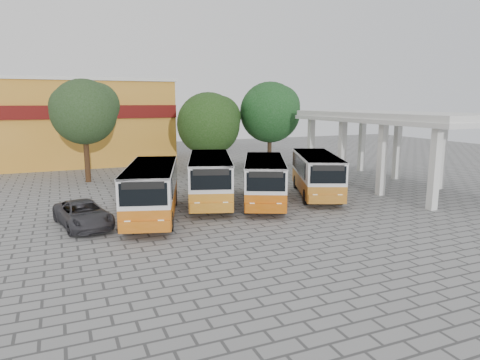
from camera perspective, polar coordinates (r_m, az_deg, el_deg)
name	(u,v)px	position (r m, az deg, el deg)	size (l,w,h in m)	color
ground	(291,213)	(24.14, 6.77, -4.39)	(90.00, 90.00, 0.00)	gray
terminal_shelter	(392,119)	(32.85, 19.65, 7.69)	(6.80, 15.80, 5.40)	silver
shophouse_block	(65,122)	(46.26, -22.31, 7.21)	(20.40, 10.40, 8.30)	orange
bus_far_left	(152,188)	(23.10, -11.67, -1.04)	(4.52, 8.33, 2.83)	#BD5C0D
bus_centre_left	(210,176)	(26.09, -4.00, 0.50)	(4.75, 8.44, 2.86)	#BF7518
bus_centre_right	(265,178)	(25.92, 3.30, 0.25)	(5.25, 8.09, 2.71)	#B85106
bus_far_right	(317,172)	(28.39, 10.19, 1.03)	(5.12, 8.15, 2.74)	#AB6516
tree_left	(85,110)	(34.64, -20.01, 8.80)	(5.16, 4.91, 7.83)	#472C18
tree_middle	(209,122)	(38.15, -4.12, 7.73)	(5.85, 5.57, 6.96)	#432E1E
tree_right	(270,110)	(40.30, 4.09, 9.26)	(5.89, 5.61, 7.95)	#422E1D
parked_car	(83,214)	(22.68, -20.19, -4.29)	(2.10, 4.54, 1.26)	#323136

